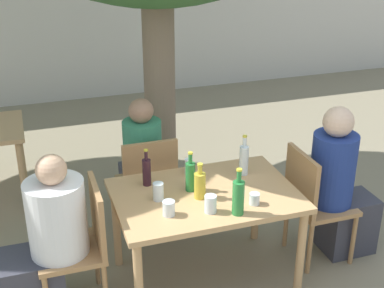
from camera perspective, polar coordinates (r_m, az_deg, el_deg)
ground_plane at (r=4.18m, az=1.33°, el=-14.06°), size 30.00×30.00×0.00m
dining_table_front at (r=3.81m, az=1.42°, el=-6.39°), size 1.28×0.87×0.74m
patio_chair_0 at (r=3.72m, az=-11.61°, el=-9.98°), size 0.44×0.44×0.93m
patio_chair_1 at (r=4.21m, az=12.75°, el=-5.72°), size 0.44×0.44×0.93m
patio_chair_2 at (r=4.37m, az=-4.73°, el=-4.00°), size 0.44×0.44×0.93m
person_seated_0 at (r=3.71m, az=-15.26°, el=-10.42°), size 0.59×0.39×1.18m
person_seated_1 at (r=4.31m, az=15.49°, el=-4.71°), size 0.57×0.34×1.26m
person_seated_2 at (r=4.58m, az=-5.46°, el=-2.68°), size 0.32×0.56×1.19m
water_bottle_0 at (r=3.99m, az=5.56°, el=-1.64°), size 0.07×0.07×0.32m
green_bottle_1 at (r=3.75m, az=-0.17°, el=-3.40°), size 0.07×0.07×0.30m
green_bottle_2 at (r=3.48m, az=4.96°, el=-5.61°), size 0.08×0.08×0.33m
oil_cruet_3 at (r=3.66m, az=0.85°, el=-4.35°), size 0.08×0.08×0.26m
wine_bottle_4 at (r=3.84m, az=-4.86°, el=-2.92°), size 0.06×0.06×0.28m
drinking_glass_0 at (r=3.49m, az=-2.49°, el=-6.86°), size 0.08×0.08×0.10m
drinking_glass_1 at (r=3.66m, az=-3.61°, el=-5.09°), size 0.07×0.07×0.13m
drinking_glass_2 at (r=4.00m, az=-0.34°, el=-2.40°), size 0.06×0.06×0.12m
drinking_glass_3 at (r=3.52m, az=1.99°, el=-6.40°), size 0.08×0.08×0.12m
drinking_glass_4 at (r=3.64m, az=6.68°, el=-5.83°), size 0.07×0.07×0.08m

